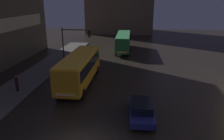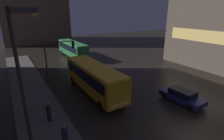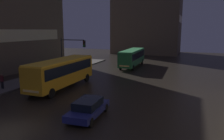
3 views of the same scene
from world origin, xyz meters
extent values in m
plane|color=black|center=(0.00, 0.00, 0.00)|extent=(120.00, 120.00, 0.00)
cube|color=#56514C|center=(-9.00, 10.00, 0.07)|extent=(4.00, 48.00, 0.15)
cube|color=beige|center=(-14.10, 13.61, 5.75)|extent=(0.24, 25.84, 1.80)
cube|color=brown|center=(-1.85, 52.76, 14.84)|extent=(18.00, 12.00, 29.69)
cube|color=beige|center=(7.10, 52.76, 9.44)|extent=(0.24, 10.20, 1.80)
cube|color=orange|center=(-2.77, 10.94, 1.84)|extent=(2.60, 10.33, 2.57)
cube|color=black|center=(-2.77, 10.94, 2.37)|extent=(2.66, 9.50, 1.10)
cube|color=yellow|center=(-2.77, 10.94, 3.20)|extent=(2.55, 10.12, 0.16)
cube|color=#F4CC72|center=(-2.76, 5.76, 0.95)|extent=(1.80, 0.11, 0.20)
cylinder|color=black|center=(-1.58, 7.18, 0.50)|extent=(0.25, 1.00, 1.00)
cylinder|color=black|center=(-3.95, 7.17, 0.50)|extent=(0.25, 1.00, 1.00)
cylinder|color=black|center=(-1.60, 14.70, 0.50)|extent=(0.25, 1.00, 1.00)
cylinder|color=black|center=(-3.97, 14.69, 0.50)|extent=(0.25, 1.00, 1.00)
cube|color=#236B38|center=(0.80, 27.87, 1.74)|extent=(2.60, 10.42, 2.39)
cube|color=black|center=(0.80, 27.87, 2.19)|extent=(2.64, 9.59, 1.10)
cube|color=#399252|center=(0.80, 27.87, 3.02)|extent=(2.55, 10.21, 0.16)
cube|color=#F4CC72|center=(0.95, 22.67, 0.95)|extent=(1.62, 0.15, 0.20)
cylinder|color=black|center=(1.96, 24.12, 0.50)|extent=(0.28, 1.01, 1.00)
cylinder|color=black|center=(-0.14, 24.06, 0.50)|extent=(0.28, 1.01, 1.00)
cylinder|color=black|center=(1.75, 31.67, 0.50)|extent=(0.28, 1.01, 1.00)
cylinder|color=black|center=(-0.36, 31.61, 0.50)|extent=(0.28, 1.01, 1.00)
cube|color=navy|center=(3.93, 4.26, 0.55)|extent=(2.09, 4.51, 0.50)
cube|color=black|center=(3.93, 4.26, 1.10)|extent=(1.72, 2.51, 0.59)
cylinder|color=black|center=(4.87, 2.78, 0.32)|extent=(0.23, 0.65, 0.64)
cylinder|color=black|center=(3.13, 2.70, 0.32)|extent=(0.23, 0.65, 0.64)
cylinder|color=black|center=(4.73, 5.81, 0.32)|extent=(0.23, 0.65, 0.64)
cylinder|color=black|center=(3.00, 5.74, 0.32)|extent=(0.23, 0.65, 0.64)
cylinder|color=black|center=(-8.58, 7.81, 0.55)|extent=(0.14, 0.14, 0.80)
cylinder|color=black|center=(-8.40, 7.81, 0.55)|extent=(0.14, 0.14, 0.80)
cylinder|color=#4C191E|center=(-8.49, 7.81, 1.28)|extent=(0.49, 0.49, 0.67)
sphere|color=#8C664C|center=(-8.49, 7.81, 1.73)|extent=(0.22, 0.22, 0.22)
cylinder|color=#2D2D2D|center=(-6.58, 16.74, 2.75)|extent=(0.16, 0.16, 5.50)
cylinder|color=#2D2D2D|center=(-4.75, 16.74, 5.20)|extent=(3.66, 0.12, 0.12)
cube|color=black|center=(-2.92, 16.74, 4.70)|extent=(0.30, 0.24, 0.90)
sphere|color=#390706|center=(-2.92, 16.60, 4.98)|extent=(0.18, 0.18, 0.18)
sphere|color=#3B2B07|center=(-2.92, 16.60, 4.70)|extent=(0.18, 0.18, 0.18)
sphere|color=green|center=(-2.92, 16.60, 4.42)|extent=(0.18, 0.18, 0.18)
camera|label=1|loc=(3.46, -11.31, 9.02)|focal=35.00mm
camera|label=2|loc=(-10.63, -5.66, 8.90)|focal=28.00mm
camera|label=3|loc=(11.22, -9.83, 6.55)|focal=35.00mm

